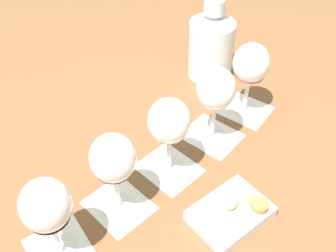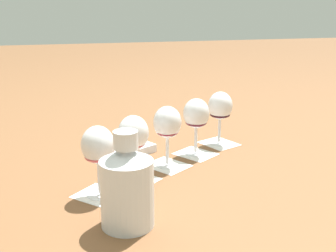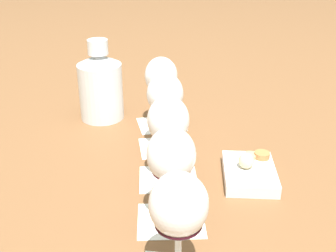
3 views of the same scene
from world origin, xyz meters
name	(u,v)px [view 1 (image 1 of 3)]	position (x,y,z in m)	size (l,w,h in m)	color
ground_plane	(169,169)	(0.00, 0.00, 0.00)	(8.00, 8.00, 0.00)	brown
tasting_card_0	(244,109)	(-0.21, -0.15, 0.00)	(0.15, 0.15, 0.00)	white
tasting_card_1	(212,136)	(-0.11, -0.08, 0.00)	(0.15, 0.15, 0.00)	white
tasting_card_2	(168,170)	(0.00, 0.00, 0.00)	(0.15, 0.15, 0.00)	white
tasting_card_3	(119,205)	(0.11, 0.07, 0.00)	(0.15, 0.15, 0.00)	white
tasting_card_4	(61,251)	(0.22, 0.15, 0.00)	(0.14, 0.15, 0.00)	white
wine_glass_0	(251,66)	(-0.21, -0.15, 0.12)	(0.08, 0.08, 0.18)	white
wine_glass_1	(216,92)	(-0.11, -0.08, 0.12)	(0.08, 0.08, 0.18)	white
wine_glass_2	(169,126)	(0.00, 0.00, 0.12)	(0.08, 0.08, 0.18)	white
wine_glass_3	(113,162)	(0.11, 0.07, 0.12)	(0.08, 0.08, 0.18)	white
wine_glass_4	(47,208)	(0.22, 0.15, 0.12)	(0.08, 0.08, 0.18)	white
ceramic_vase	(211,43)	(-0.17, -0.31, 0.09)	(0.11, 0.11, 0.21)	silver
snack_dish	(232,212)	(-0.09, 0.14, 0.02)	(0.17, 0.16, 0.06)	silver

